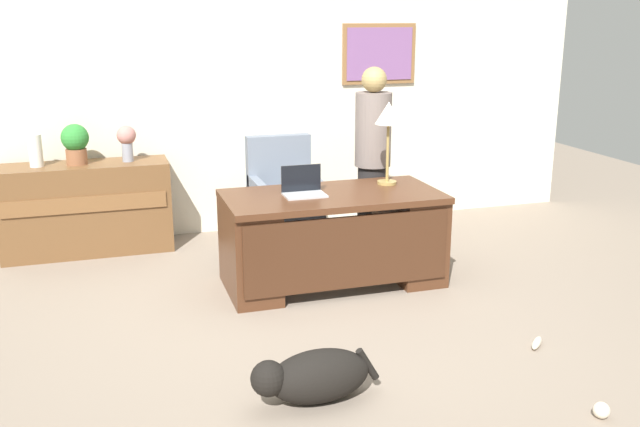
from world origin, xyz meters
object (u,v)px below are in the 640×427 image
desk (333,236)px  laptop (303,188)px  potted_plant (75,142)px  dog_toy_ball (601,410)px  vase_with_flowers (127,140)px  armchair (283,199)px  vase_empty (35,151)px  desk_lamp (389,119)px  dog_toy_bone (537,343)px  person_standing (373,159)px  dog_lying (313,376)px  credenza (87,208)px

desk → laptop: bearing=165.6°
potted_plant → dog_toy_ball: (2.68, -3.76, -0.97)m
vase_with_flowers → dog_toy_ball: vase_with_flowers is taller
armchair → vase_empty: bearing=168.9°
desk_lamp → dog_toy_bone: (0.39, -1.68, -1.27)m
person_standing → vase_empty: size_ratio=5.89×
dog_lying → potted_plant: 3.48m
armchair → person_standing: person_standing is taller
vase_empty → credenza: bearing=-0.2°
credenza → dog_lying: credenza is taller
laptop → dog_toy_bone: 2.07m
vase_with_flowers → dog_toy_bone: (2.41, -2.92, -1.00)m
dog_lying → vase_empty: vase_empty is taller
desk → vase_empty: size_ratio=6.01×
potted_plant → dog_toy_bone: size_ratio=1.89×
credenza → armchair: armchair is taller
vase_with_flowers → dog_toy_bone: bearing=-50.5°
vase_with_flowers → vase_empty: 0.78m
potted_plant → dog_toy_ball: bearing=-54.5°
vase_with_flowers → vase_empty: vase_with_flowers is taller
laptop → dog_toy_ball: size_ratio=3.52×
vase_with_flowers → potted_plant: potted_plant is taller
credenza → person_standing: bearing=-16.9°
vase_empty → laptop: bearing=-34.3°
laptop → vase_empty: (-2.03, 1.39, 0.16)m
desk_lamp → dog_toy_bone: desk_lamp is taller
potted_plant → dog_toy_bone: potted_plant is taller
armchair → dog_lying: armchair is taller
armchair → vase_with_flowers: 1.51m
potted_plant → dog_toy_bone: (2.85, -2.92, -0.99)m
credenza → armchair: 1.79m
desk → laptop: size_ratio=5.34×
armchair → laptop: (-0.09, -0.97, 0.34)m
credenza → laptop: 2.19m
vase_with_flowers → potted_plant: size_ratio=0.90×
vase_empty → dog_toy_ball: (3.02, -3.76, -0.92)m
potted_plant → armchair: bearing=-13.1°
desk_lamp → laptop: bearing=-169.2°
vase_with_flowers → potted_plant: (-0.44, 0.00, -0.00)m
desk → vase_empty: bearing=147.4°
person_standing → potted_plant: bearing=163.4°
desk → dog_lying: bearing=-111.9°
dog_toy_ball → potted_plant: bearing=125.5°
credenza → potted_plant: (-0.04, 0.00, 0.61)m
person_standing → dog_toy_bone: bearing=-81.5°
desk → desk_lamp: bearing=20.9°
person_standing → armchair: bearing=155.5°
desk_lamp → vase_empty: 3.08m
laptop → potted_plant: 2.20m
desk → dog_lying: size_ratio=2.24×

